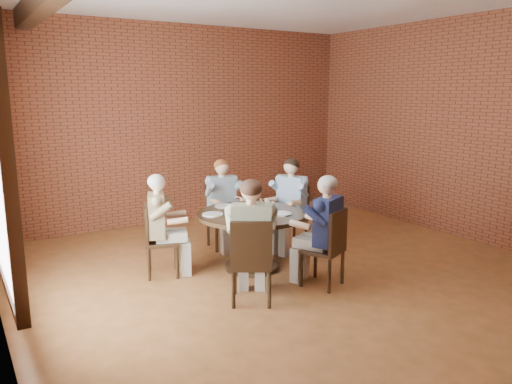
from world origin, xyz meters
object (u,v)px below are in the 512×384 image
diner_e (323,231)px  diner_d (251,241)px  chair_d (251,259)px  chair_e (329,245)px  diner_b (223,204)px  smartphone (285,215)px  chair_a (292,214)px  diner_c (162,226)px  diner_a (289,205)px  dining_table (252,229)px  chair_b (221,213)px  chair_c (156,237)px

diner_e → diner_d: bearing=-26.9°
chair_d → chair_e: 1.04m
chair_e → diner_e: diner_e is taller
diner_b → diner_e: (0.30, -1.91, 0.01)m
diner_d → smartphone: diner_d is taller
diner_d → chair_e: 1.01m
chair_a → chair_d: chair_d is taller
diner_c → diner_d: diner_d is taller
diner_a → diner_b: size_ratio=1.02×
dining_table → chair_b: 1.08m
dining_table → diner_e: bearing=-65.6°
chair_b → diner_e: (0.29, -2.00, 0.16)m
dining_table → chair_d: chair_d is taller
diner_c → chair_e: diner_c is taller
diner_c → diner_d: (0.53, -1.27, 0.04)m
diner_e → dining_table: bearing=-90.0°
diner_a → diner_d: diner_d is taller
diner_a → chair_d: 2.01m
diner_a → diner_c: diner_a is taller
chair_e → diner_e: 0.18m
chair_a → smartphone: 1.06m
chair_b → diner_b: size_ratio=0.71×
dining_table → diner_d: diner_d is taller
chair_c → chair_e: bearing=-111.5°
diner_a → chair_a: bearing=90.0°
diner_b → diner_c: size_ratio=1.02×
chair_a → chair_e: (-0.51, -1.44, -0.00)m
diner_a → chair_e: 1.48m
diner_d → chair_e: size_ratio=1.46×
chair_c → diner_e: (1.56, -1.33, 0.17)m
diner_b → chair_c: bearing=-148.6°
diner_c → smartphone: size_ratio=8.38×
dining_table → diner_b: size_ratio=1.07×
diner_b → diner_d: bearing=-102.6°
chair_d → chair_e: (1.04, -0.04, -0.01)m
chair_b → chair_e: chair_e is taller
diner_d → chair_d: bearing=90.0°
chair_d → dining_table: bearing=-90.0°
diner_b → chair_b: bearing=90.0°
dining_table → diner_d: bearing=-121.4°
diner_e → chair_c: bearing=-65.0°
diner_e → smartphone: (-0.14, 0.59, 0.09)m
chair_b → chair_a: bearing=-30.5°
diner_a → diner_b: bearing=-152.3°
diner_a → smartphone: diner_a is taller
dining_table → chair_e: bearing=-65.6°
diner_c → smartphone: bearing=-98.2°
chair_b → diner_e: bearing=-75.1°
diner_b → diner_e: bearing=-74.5°
diner_b → chair_e: (0.34, -1.99, -0.15)m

